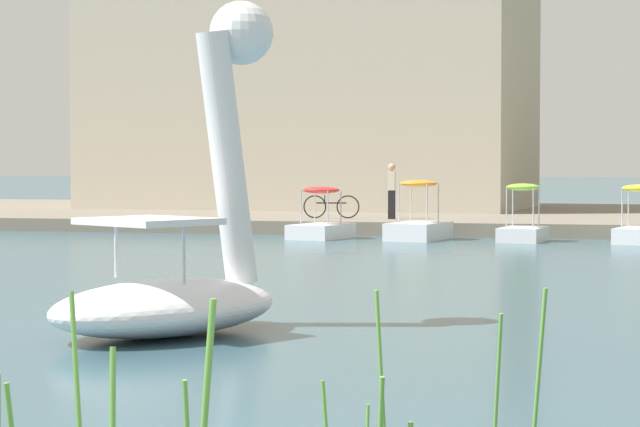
{
  "coord_description": "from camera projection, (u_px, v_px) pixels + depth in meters",
  "views": [
    {
      "loc": [
        1.43,
        -4.68,
        2.07
      ],
      "look_at": [
        -3.07,
        13.73,
        1.33
      ],
      "focal_mm": 68.17,
      "sensor_mm": 36.0,
      "label": 1
    }
  ],
  "objects": [
    {
      "name": "parked_van",
      "position": [
        337.0,
        183.0,
        46.68
      ],
      "size": [
        4.97,
        2.46,
        1.87
      ],
      "color": "#1E232D",
      "rests_on": "shore_bank_far"
    },
    {
      "name": "pedal_boat_red",
      "position": [
        321.0,
        224.0,
        34.45
      ],
      "size": [
        1.68,
        2.29,
        1.48
      ],
      "color": "white",
      "rests_on": "ground_plane"
    },
    {
      "name": "shore_bank_far",
      "position": [
        575.0,
        217.0,
        43.97
      ],
      "size": [
        152.38,
        19.75,
        0.41
      ],
      "primitive_type": "cube",
      "color": "slate",
      "rests_on": "ground_plane"
    },
    {
      "name": "apartment_block",
      "position": [
        313.0,
        80.0,
        48.38
      ],
      "size": [
        17.41,
        10.5,
        10.16
      ],
      "primitive_type": "cube",
      "rotation": [
        0.0,
        0.0,
        -0.08
      ],
      "color": "#B2A893",
      "rests_on": "shore_bank_far"
    },
    {
      "name": "pedal_boat_yellow",
      "position": [
        639.0,
        227.0,
        32.4
      ],
      "size": [
        1.45,
        2.15,
        1.57
      ],
      "color": "white",
      "rests_on": "ground_plane"
    },
    {
      "name": "pedal_boat_orange",
      "position": [
        419.0,
        224.0,
        33.93
      ],
      "size": [
        1.7,
        2.47,
        1.68
      ],
      "color": "white",
      "rests_on": "ground_plane"
    },
    {
      "name": "swan_boat",
      "position": [
        182.0,
        254.0,
        14.98
      ],
      "size": [
        3.18,
        3.7,
        4.2
      ],
      "color": "white",
      "rests_on": "ground_plane"
    },
    {
      "name": "pedal_boat_lime",
      "position": [
        523.0,
        225.0,
        33.12
      ],
      "size": [
        1.32,
        1.97,
        1.59
      ],
      "color": "white",
      "rests_on": "ground_plane"
    },
    {
      "name": "bicycle_parked",
      "position": [
        331.0,
        207.0,
        38.34
      ],
      "size": [
        1.76,
        0.31,
        0.74
      ],
      "color": "black",
      "rests_on": "shore_bank_far"
    },
    {
      "name": "person_on_path",
      "position": [
        392.0,
        189.0,
        37.81
      ],
      "size": [
        0.23,
        0.23,
        1.73
      ],
      "color": "black",
      "rests_on": "shore_bank_far"
    },
    {
      "name": "tree_broadleaf_right",
      "position": [
        385.0,
        107.0,
        45.54
      ],
      "size": [
        6.31,
        5.91,
        6.13
      ],
      "color": "#423323",
      "rests_on": "shore_bank_far"
    }
  ]
}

